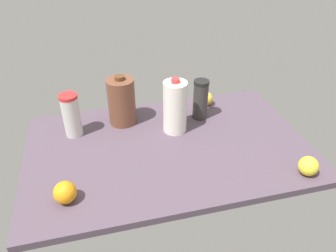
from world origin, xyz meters
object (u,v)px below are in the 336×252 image
object	(u,v)px
chocolate_milk_jug	(122,101)
milk_jug	(175,107)
tumbler_cup	(71,115)
lemon_loose	(308,166)
shaker_bottle	(200,99)
lemon_far_back	(206,99)
orange_near_front	(65,192)

from	to	relation	value
chocolate_milk_jug	milk_jug	xyz separation A→B (cm)	(-22.15, 12.73, 0.98)
chocolate_milk_jug	milk_jug	size ratio (longest dim) A/B	0.92
chocolate_milk_jug	tumbler_cup	size ratio (longest dim) A/B	1.20
milk_jug	lemon_loose	xyz separation A→B (cm)	(-41.36, 41.66, -8.37)
milk_jug	shaker_bottle	distance (cm)	16.72
milk_jug	lemon_loose	distance (cm)	59.30
tumbler_cup	lemon_far_back	size ratio (longest dim) A/B	2.80
chocolate_milk_jug	lemon_far_back	size ratio (longest dim) A/B	3.36
chocolate_milk_jug	milk_jug	bearing A→B (deg)	150.11
lemon_loose	chocolate_milk_jug	bearing A→B (deg)	-40.58
lemon_loose	lemon_far_back	bearing A→B (deg)	-71.84
tumbler_cup	chocolate_milk_jug	bearing A→B (deg)	-167.90
lemon_loose	lemon_far_back	world-z (taller)	lemon_loose
tumbler_cup	orange_near_front	bearing A→B (deg)	85.33
lemon_loose	milk_jug	bearing A→B (deg)	-45.21
milk_jug	orange_near_front	size ratio (longest dim) A/B	3.24
tumbler_cup	lemon_loose	world-z (taller)	tumbler_cup
chocolate_milk_jug	orange_near_front	size ratio (longest dim) A/B	2.99
milk_jug	shaker_bottle	world-z (taller)	milk_jug
tumbler_cup	lemon_loose	xyz separation A→B (cm)	(-86.30, 49.51, -6.20)
milk_jug	chocolate_milk_jug	bearing A→B (deg)	-29.89
tumbler_cup	milk_jug	bearing A→B (deg)	170.10
chocolate_milk_jug	tumbler_cup	bearing A→B (deg)	12.10
chocolate_milk_jug	lemon_loose	xyz separation A→B (cm)	(-63.51, 54.40, -7.38)
milk_jug	orange_near_front	world-z (taller)	milk_jug
tumbler_cup	milk_jug	size ratio (longest dim) A/B	0.77
chocolate_milk_jug	orange_near_front	xyz separation A→B (cm)	(26.16, 46.21, -7.19)
lemon_loose	orange_near_front	world-z (taller)	orange_near_front
milk_jug	lemon_far_back	world-z (taller)	milk_jug
lemon_far_back	chocolate_milk_jug	bearing A→B (deg)	7.28
chocolate_milk_jug	lemon_far_back	world-z (taller)	chocolate_milk_jug
lemon_loose	tumbler_cup	bearing A→B (deg)	-29.84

